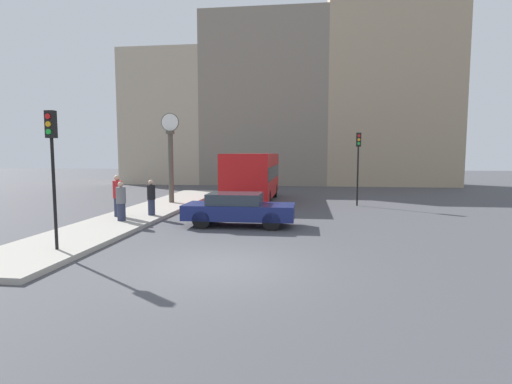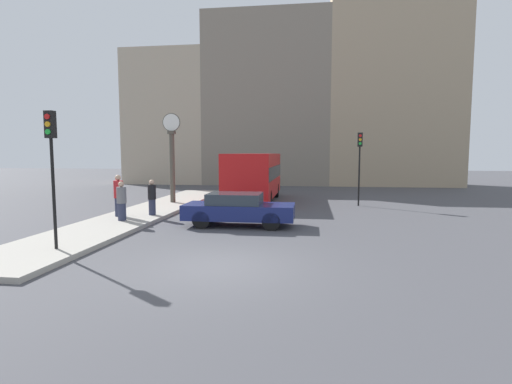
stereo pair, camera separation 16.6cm
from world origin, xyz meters
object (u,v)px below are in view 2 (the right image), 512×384
Objects in this scene: pedestrian_grey_jacket at (122,201)px; sedan_car at (238,209)px; traffic_light_near at (51,151)px; bus_distant at (254,174)px; pedestrian_red_top at (119,196)px; traffic_light_far at (360,154)px; street_clock at (172,157)px; pedestrian_black_jacket at (152,198)px.

sedan_car is at bearing 3.14° from pedestrian_grey_jacket.
traffic_light_near reaches higher than pedestrian_grey_jacket.
bus_distant reaches higher than pedestrian_grey_jacket.
pedestrian_red_top reaches higher than sedan_car.
traffic_light_near is at bearing -85.47° from pedestrian_grey_jacket.
traffic_light_near is 0.98× the size of traffic_light_far.
traffic_light_far is (9.89, 12.06, -0.10)m from traffic_light_near.
street_clock reaches higher than traffic_light_far.
bus_distant is at bearing 168.49° from traffic_light_far.
street_clock is at bearing 98.32° from pedestrian_black_jacket.
pedestrian_black_jacket is (-4.15, 1.31, 0.25)m from sedan_car.
bus_distant is 7.78m from pedestrian_black_jacket.
sedan_car is at bearing -50.68° from street_clock.
pedestrian_red_top is 1.15× the size of pedestrian_black_jacket.
traffic_light_near is 0.80× the size of street_clock.
pedestrian_red_top is (-10.91, -6.19, -1.81)m from traffic_light_far.
sedan_car is 0.88× the size of street_clock.
traffic_light_far is at bearing 51.72° from sedan_car.
traffic_light_near reaches higher than pedestrian_black_jacket.
pedestrian_grey_jacket is (0.64, -1.01, -0.11)m from pedestrian_red_top.
sedan_car is 4.36m from pedestrian_black_jacket.
bus_distant is 1.53× the size of street_clock.
traffic_light_far is 2.56× the size of pedestrian_black_jacket.
traffic_light_far is 2.51× the size of pedestrian_grey_jacket.
pedestrian_black_jacket is (-9.62, -5.63, -1.93)m from traffic_light_far.
street_clock is (-4.82, 5.88, 2.02)m from sedan_car.
traffic_light_near is 6.25m from pedestrian_red_top.
bus_distant is 8.91m from pedestrian_red_top.
street_clock is at bearing -151.92° from bus_distant.
pedestrian_black_jacket is at bearing -149.66° from traffic_light_far.
bus_distant is 1.93× the size of traffic_light_near.
traffic_light_far is 11.32m from pedestrian_black_jacket.
pedestrian_red_top is at bearing 172.15° from sedan_car.
pedestrian_grey_jacket is (-4.80, -0.26, 0.26)m from sedan_car.
bus_distant is at bearing 56.54° from pedestrian_red_top.
pedestrian_grey_jacket is at bearing -89.81° from street_clock.
pedestrian_grey_jacket is (-4.26, -8.43, -0.69)m from bus_distant.
sedan_car is 1.11× the size of traffic_light_near.
bus_distant is (-0.54, 8.16, 0.95)m from sedan_car.
sedan_car is at bearing -128.28° from traffic_light_far.
traffic_light_near is (-4.41, -5.12, 2.27)m from sedan_car.
sedan_car is 7.87m from street_clock.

